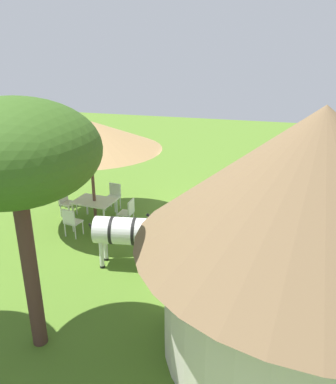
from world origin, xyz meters
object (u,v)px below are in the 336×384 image
(patio_chair_near_lawn, at_px, (114,195))
(patio_chair_near_hut, at_px, (71,221))
(patio_chair_west_end, at_px, (66,201))
(zebra_nearest_camera, at_px, (296,209))
(patio_dining_table, at_px, (95,203))
(acacia_tree_far_lawn, at_px, (13,154))
(patio_chair_east_end, at_px, (128,211))
(zebra_toward_hut, at_px, (314,180))
(thatched_hut, at_px, (309,228))
(shade_umbrella, at_px, (90,135))
(zebra_by_umbrella, at_px, (126,231))
(standing_watcher, at_px, (244,178))
(guest_beside_umbrella, at_px, (60,179))

(patio_chair_near_lawn, relative_size, patio_chair_near_hut, 1.00)
(patio_chair_west_end, xyz_separation_m, zebra_nearest_camera, (-7.32, -0.28, 0.43))
(patio_dining_table, relative_size, acacia_tree_far_lawn, 0.29)
(patio_chair_east_end, bearing_deg, zebra_toward_hut, -58.17)
(patio_chair_west_end, distance_m, zebra_nearest_camera, 7.34)
(thatched_hut, bearing_deg, zebra_nearest_camera, -91.34)
(shade_umbrella, relative_size, zebra_by_umbrella, 2.00)
(shade_umbrella, bearing_deg, patio_chair_east_end, 177.44)
(acacia_tree_far_lawn, bearing_deg, shade_umbrella, -76.00)
(patio_chair_near_lawn, xyz_separation_m, patio_chair_near_hut, (0.39, 2.30, 0.00))
(acacia_tree_far_lawn, bearing_deg, patio_chair_near_hut, -69.70)
(zebra_nearest_camera, bearing_deg, shade_umbrella, -1.65)
(shade_umbrella, height_order, zebra_by_umbrella, shade_umbrella)
(patio_chair_near_lawn, distance_m, zebra_toward_hut, 6.95)
(patio_chair_near_hut, relative_size, patio_chair_east_end, 1.00)
(patio_chair_west_end, distance_m, acacia_tree_far_lawn, 6.87)
(patio_chair_west_end, xyz_separation_m, acacia_tree_far_lawn, (-2.47, 5.51, 3.28))
(patio_dining_table, distance_m, patio_chair_east_end, 1.17)
(patio_chair_west_end, height_order, zebra_nearest_camera, zebra_nearest_camera)
(patio_chair_west_end, xyz_separation_m, zebra_by_umbrella, (-3.10, 2.43, 0.46))
(patio_dining_table, bearing_deg, shade_umbrella, 0.00)
(shade_umbrella, xyz_separation_m, zebra_by_umbrella, (-1.96, 2.22, -1.88))
(zebra_nearest_camera, height_order, zebra_by_umbrella, zebra_by_umbrella)
(shade_umbrella, xyz_separation_m, zebra_toward_hut, (-6.83, -3.12, -1.87))
(patio_chair_east_end, distance_m, zebra_toward_hut, 6.51)
(patio_chair_west_end, xyz_separation_m, patio_chair_east_end, (-2.31, 0.26, 0.00))
(zebra_by_umbrella, bearing_deg, patio_chair_near_hut, -125.01)
(patio_chair_east_end, relative_size, standing_watcher, 0.54)
(patio_dining_table, distance_m, guest_beside_umbrella, 2.01)
(thatched_hut, bearing_deg, patio_chair_west_end, -30.72)
(patio_chair_west_end, height_order, zebra_toward_hut, zebra_toward_hut)
(patio_dining_table, height_order, standing_watcher, standing_watcher)
(guest_beside_umbrella, bearing_deg, patio_chair_near_hut, -109.98)
(guest_beside_umbrella, bearing_deg, acacia_tree_far_lawn, -120.15)
(guest_beside_umbrella, bearing_deg, zebra_nearest_camera, -59.56)
(thatched_hut, distance_m, zebra_toward_hut, 7.39)
(patio_dining_table, bearing_deg, zebra_by_umbrella, 131.36)
(patio_chair_near_hut, relative_size, zebra_nearest_camera, 0.38)
(patio_dining_table, bearing_deg, patio_chair_near_hut, 79.32)
(patio_chair_west_end, bearing_deg, patio_chair_near_hut, 44.78)
(thatched_hut, distance_m, patio_chair_east_end, 6.65)
(thatched_hut, bearing_deg, zebra_by_umbrella, -24.30)
(guest_beside_umbrella, relative_size, zebra_toward_hut, 0.79)
(shade_umbrella, bearing_deg, thatched_hut, 146.08)
(thatched_hut, relative_size, standing_watcher, 3.61)
(shade_umbrella, bearing_deg, patio_dining_table, 180.00)
(zebra_toward_hut, bearing_deg, patio_chair_west_end, -88.16)
(standing_watcher, bearing_deg, zebra_toward_hut, -115.51)
(patio_dining_table, xyz_separation_m, zebra_nearest_camera, (-6.17, -0.49, 0.30))
(thatched_hut, relative_size, patio_chair_west_end, 6.70)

